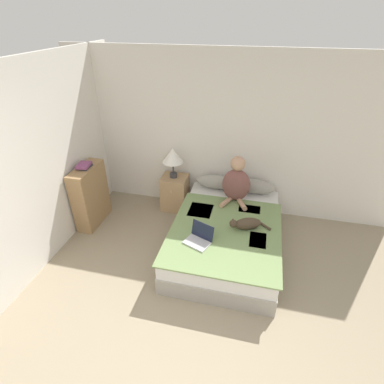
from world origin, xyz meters
name	(u,v)px	position (x,y,z in m)	size (l,w,h in m)	color
wall_back	(228,137)	(0.00, 3.22, 1.27)	(5.27, 0.05, 2.55)	silver
wall_side	(38,168)	(-2.16, 1.60, 1.27)	(0.05, 4.19, 2.55)	silver
bed	(226,236)	(0.19, 2.11, 0.23)	(1.44, 2.06, 0.47)	#9E998E
pillow_near	(216,182)	(-0.13, 3.00, 0.58)	(0.63, 0.24, 0.22)	gray
pillow_far	(255,186)	(0.50, 3.00, 0.58)	(0.63, 0.24, 0.22)	gray
person_sitting	(236,182)	(0.22, 2.71, 0.77)	(0.42, 0.41, 0.72)	brown
cat_tabby	(246,224)	(0.45, 2.03, 0.55)	(0.55, 0.30, 0.16)	#473828
laptop_open	(199,238)	(-0.11, 1.63, 0.51)	(0.38, 0.35, 0.22)	#B7B7BC
nightstand	(175,193)	(-0.81, 2.95, 0.30)	(0.42, 0.40, 0.60)	tan
table_lamp	(173,156)	(-0.83, 2.95, 0.98)	(0.34, 0.34, 0.51)	#38383D
bookshelf	(90,196)	(-1.98, 2.27, 0.48)	(0.25, 0.68, 0.97)	#99754C
book_stack_top	(84,166)	(-1.98, 2.27, 1.00)	(0.20, 0.25, 0.06)	#2D2D33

